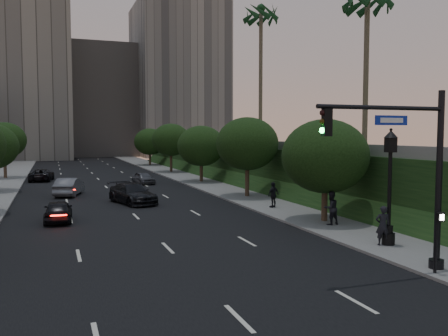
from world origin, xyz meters
name	(u,v)px	position (x,y,z in m)	size (l,w,h in m)	color
ground	(199,279)	(0.00, 0.00, 0.00)	(160.00, 160.00, 0.00)	black
road_surface	(108,189)	(0.00, 30.00, 0.01)	(16.00, 140.00, 0.02)	black
sidewalk_right	(209,185)	(10.25, 30.00, 0.07)	(4.50, 140.00, 0.15)	slate
embankment	(319,165)	(22.00, 28.00, 2.00)	(18.00, 90.00, 4.00)	black
parapet_wall	(246,144)	(13.50, 28.00, 4.35)	(0.35, 90.00, 0.70)	slate
office_block_left	(4,82)	(-14.00, 92.00, 16.00)	(26.00, 20.00, 32.00)	gray
office_block_mid	(100,102)	(6.00, 102.00, 13.00)	(22.00, 18.00, 26.00)	gray
office_block_right	(178,81)	(24.00, 96.00, 18.00)	(20.00, 22.00, 36.00)	gray
tree_right_a	(325,156)	(10.30, 8.00, 4.02)	(5.20, 5.20, 6.24)	#38281C
tree_right_b	(247,144)	(10.30, 20.00, 4.52)	(5.20, 5.20, 6.74)	#38281C
tree_right_c	(201,146)	(10.30, 33.00, 4.02)	(5.20, 5.20, 6.24)	#38281C
tree_right_d	(171,140)	(10.30, 47.00, 4.52)	(5.20, 5.20, 6.74)	#38281C
tree_right_e	(150,142)	(10.30, 62.00, 4.02)	(5.20, 5.20, 6.24)	#38281C
tree_left_d	(4,140)	(-10.30, 45.00, 4.58)	(5.00, 5.00, 6.71)	#38281C
palm_mid	(368,0)	(17.50, 14.00, 15.32)	(3.20, 3.20, 13.00)	#4C4233
palm_far	(261,17)	(16.00, 30.00, 17.64)	(3.20, 3.20, 15.50)	#4C4233
traffic_signal_mast	(416,179)	(7.84, -2.25, 3.67)	(5.68, 0.56, 7.00)	black
street_lamp	(389,192)	(9.81, 1.62, 2.63)	(0.64, 0.64, 5.62)	black
pedestrian_signal	(437,236)	(8.43, -2.78, 1.57)	(0.30, 0.33, 2.50)	black
sedan_near_left	(58,211)	(-4.73, 13.80, 0.68)	(1.60, 3.99, 1.36)	black
sedan_mid_left	(69,187)	(-3.69, 26.39, 0.78)	(1.66, 4.76, 1.57)	#525459
sedan_far_left	(42,175)	(-6.20, 40.84, 0.69)	(2.28, 4.95, 1.38)	black
sedan_near_right	(133,194)	(0.72, 19.84, 0.78)	(2.19, 5.38, 1.56)	black
sedan_far_right	(143,178)	(4.06, 33.75, 0.65)	(1.54, 3.83, 1.31)	#4D4E54
pedestrian_a	(383,226)	(9.48, 1.63, 1.08)	(0.68, 0.44, 1.85)	black
pedestrian_b	(331,208)	(9.96, 6.77, 1.11)	(0.93, 0.73, 1.92)	black
pedestrian_c	(273,195)	(9.66, 13.67, 1.05)	(1.05, 0.44, 1.80)	black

